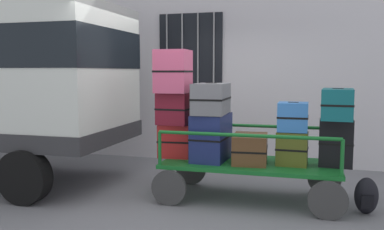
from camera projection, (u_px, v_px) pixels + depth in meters
name	position (u px, v px, depth m)	size (l,w,h in m)	color
ground_plane	(193.00, 197.00, 5.56)	(40.00, 40.00, 0.00)	slate
building_wall	(227.00, 27.00, 7.57)	(12.00, 0.38, 5.00)	silver
luggage_cart	(250.00, 170.00, 5.40)	(2.36, 1.09, 0.50)	#146023
cart_railing	(251.00, 135.00, 5.35)	(2.23, 0.95, 0.45)	#146023
suitcase_left_bottom	(175.00, 141.00, 5.68)	(0.46, 0.29, 0.46)	#B21E1E
suitcase_left_middle	(173.00, 109.00, 5.59)	(0.46, 0.32, 0.43)	maroon
suitcase_left_top	(173.00, 71.00, 5.54)	(0.45, 0.46, 0.58)	#CC4C72
suitcase_midleft_bottom	(211.00, 137.00, 5.51)	(0.46, 0.70, 0.63)	navy
suitcase_midleft_middle	(211.00, 99.00, 5.43)	(0.43, 0.70, 0.41)	slate
suitcase_center_bottom	(250.00, 149.00, 5.33)	(0.48, 0.60, 0.38)	brown
suitcase_midright_bottom	(292.00, 149.00, 5.20)	(0.40, 0.31, 0.43)	#4C5119
suitcase_midright_middle	(293.00, 117.00, 5.21)	(0.38, 0.37, 0.37)	#3372C6
suitcase_right_bottom	(336.00, 143.00, 5.11)	(0.42, 0.27, 0.60)	black
suitcase_right_middle	(337.00, 104.00, 5.04)	(0.41, 0.64, 0.38)	#0F5960
backpack	(366.00, 196.00, 4.86)	(0.27, 0.22, 0.44)	black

